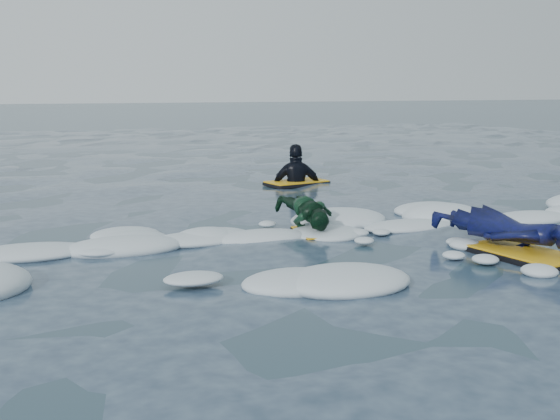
{
  "coord_description": "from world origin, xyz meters",
  "views": [
    {
      "loc": [
        -2.31,
        -5.78,
        1.67
      ],
      "look_at": [
        0.17,
        1.6,
        0.27
      ],
      "focal_mm": 45.0,
      "sensor_mm": 36.0,
      "label": 1
    }
  ],
  "objects": [
    {
      "name": "ground",
      "position": [
        0.0,
        0.0,
        0.0
      ],
      "size": [
        120.0,
        120.0,
        0.0
      ],
      "primitive_type": "plane",
      "color": "#162736",
      "rests_on": "ground"
    },
    {
      "name": "waiting_rider_unit",
      "position": [
        1.67,
        5.17,
        -0.07
      ],
      "size": [
        1.14,
        0.8,
        1.55
      ],
      "rotation": [
        0.0,
        0.0,
        0.25
      ],
      "color": "black",
      "rests_on": "ground"
    },
    {
      "name": "foam_band",
      "position": [
        0.0,
        1.03,
        0.0
      ],
      "size": [
        12.0,
        3.1,
        0.3
      ],
      "primitive_type": null,
      "color": "silver",
      "rests_on": "ground"
    },
    {
      "name": "prone_child_unit",
      "position": [
        0.5,
        1.53,
        0.21
      ],
      "size": [
        0.58,
        1.13,
        0.42
      ],
      "rotation": [
        0.0,
        0.0,
        1.49
      ],
      "color": "black",
      "rests_on": "ground"
    },
    {
      "name": "prone_woman_unit",
      "position": [
        2.05,
        -0.04,
        0.22
      ],
      "size": [
        1.1,
        1.74,
        0.43
      ],
      "rotation": [
        0.0,
        0.0,
        1.79
      ],
      "color": "black",
      "rests_on": "ground"
    }
  ]
}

